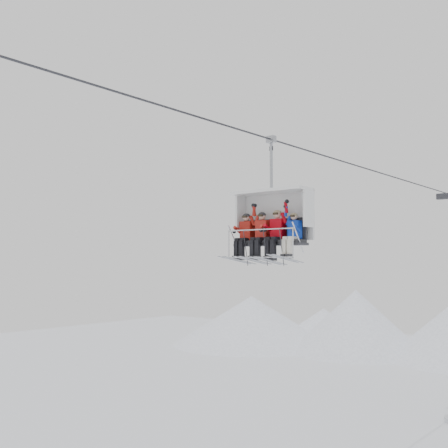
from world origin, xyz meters
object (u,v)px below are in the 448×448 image
Objects in this scene: skier_center_left at (261,233)px; skier_far_right at (293,234)px; chairlift_carrier at (274,218)px; skier_far_left at (245,234)px; skier_center_right at (276,232)px.

skier_center_left is 1.21m from skier_far_right.
chairlift_carrier is 0.67m from skier_center_left.
skier_far_left is 1.22m from skier_center_right.
skier_center_right is at bearing 0.34° from skier_center_left.
chairlift_carrier reaches higher than skier_far_right.
skier_center_left is at bearing -134.03° from chairlift_carrier.
chairlift_carrier is 1.11m from skier_far_left.
skier_center_left is 1.00× the size of skier_far_right.
skier_center_left reaches higher than skier_far_right.
chairlift_carrier is 2.36× the size of skier_center_left.
chairlift_carrier is at bearing 160.37° from skier_far_right.
skier_far_left is 1.84m from skier_far_right.
skier_far_left is 1.00× the size of skier_far_right.
skier_far_right is at bearing -0.33° from skier_far_left.
skier_center_right is (0.59, 0.00, 0.01)m from skier_center_left.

